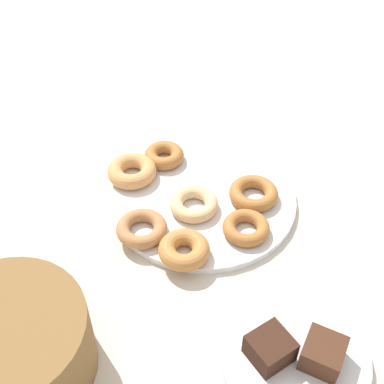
# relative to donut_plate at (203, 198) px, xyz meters

# --- Properties ---
(ground_plane) EXTENTS (2.40, 2.40, 0.00)m
(ground_plane) POSITION_rel_donut_plate_xyz_m (0.00, 0.00, -0.01)
(ground_plane) COLOR beige
(donut_plate) EXTENTS (0.34, 0.34, 0.01)m
(donut_plate) POSITION_rel_donut_plate_xyz_m (0.00, 0.00, 0.00)
(donut_plate) COLOR silver
(donut_plate) RESTS_ON ground_plane
(donut_0) EXTENTS (0.12, 0.12, 0.02)m
(donut_0) POSITION_rel_donut_plate_xyz_m (0.02, 0.14, 0.02)
(donut_0) COLOR #B27547
(donut_0) RESTS_ON donut_plate
(donut_1) EXTENTS (0.11, 0.11, 0.02)m
(donut_1) POSITION_rel_donut_plate_xyz_m (-0.07, -0.06, 0.02)
(donut_1) COLOR #AD6B33
(donut_1) RESTS_ON donut_plate
(donut_2) EXTENTS (0.11, 0.11, 0.03)m
(donut_2) POSITION_rel_donut_plate_xyz_m (0.13, 0.05, 0.02)
(donut_2) COLOR tan
(donut_2) RESTS_ON donut_plate
(donut_3) EXTENTS (0.11, 0.11, 0.03)m
(donut_3) POSITION_rel_donut_plate_xyz_m (-0.07, 0.13, 0.02)
(donut_3) COLOR #BC7A3D
(donut_3) RESTS_ON donut_plate
(donut_4) EXTENTS (0.10, 0.10, 0.03)m
(donut_4) POSITION_rel_donut_plate_xyz_m (0.12, -0.02, 0.02)
(donut_4) COLOR #AD6B33
(donut_4) RESTS_ON donut_plate
(donut_5) EXTENTS (0.12, 0.12, 0.02)m
(donut_5) POSITION_rel_donut_plate_xyz_m (-0.01, 0.04, 0.02)
(donut_5) COLOR #EABC84
(donut_5) RESTS_ON donut_plate
(donut_6) EXTENTS (0.09, 0.09, 0.02)m
(donut_6) POSITION_rel_donut_plate_xyz_m (-0.11, 0.02, 0.02)
(donut_6) COLOR #AD6B33
(donut_6) RESTS_ON donut_plate
(cake_plate) EXTENTS (0.21, 0.21, 0.02)m
(cake_plate) POSITION_rel_donut_plate_xyz_m (-0.30, 0.15, 0.00)
(cake_plate) COLOR silver
(cake_plate) RESTS_ON ground_plane
(brownie_near) EXTENTS (0.07, 0.07, 0.04)m
(brownie_near) POSITION_rel_donut_plate_xyz_m (-0.33, 0.14, 0.03)
(brownie_near) COLOR #472819
(brownie_near) RESTS_ON cake_plate
(brownie_far) EXTENTS (0.06, 0.07, 0.04)m
(brownie_far) POSITION_rel_donut_plate_xyz_m (-0.28, 0.18, 0.03)
(brownie_far) COLOR #381E14
(brownie_far) RESTS_ON cake_plate
(basket) EXTENTS (0.31, 0.31, 0.11)m
(basket) POSITION_rel_donut_plate_xyz_m (-0.03, 0.42, 0.05)
(basket) COLOR brown
(basket) RESTS_ON ground_plane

